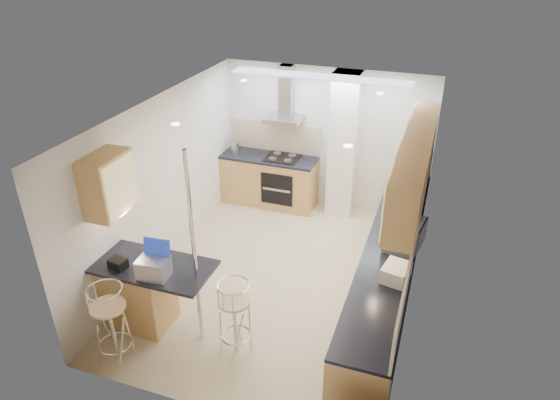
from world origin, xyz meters
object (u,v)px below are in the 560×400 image
(bar_stool_end, at_px, (235,318))
(bread_bin, at_px, (396,273))
(microwave, at_px, (405,235))
(bar_stool_near, at_px, (111,325))
(laptop, at_px, (153,268))

(bar_stool_end, distance_m, bread_bin, 1.92)
(microwave, bearing_deg, bar_stool_near, 133.99)
(laptop, relative_size, bread_bin, 0.99)
(bar_stool_near, distance_m, bar_stool_end, 1.39)
(laptop, relative_size, bar_stool_near, 0.33)
(laptop, bearing_deg, bread_bin, 13.96)
(microwave, relative_size, bar_stool_end, 0.61)
(bar_stool_near, bearing_deg, bread_bin, 6.82)
(bread_bin, bearing_deg, bar_stool_end, -144.22)
(microwave, bearing_deg, bread_bin, -171.58)
(microwave, xyz_separation_m, bread_bin, (-0.01, -0.72, -0.07))
(laptop, distance_m, bar_stool_near, 0.79)
(laptop, xyz_separation_m, bar_stool_near, (-0.33, -0.47, -0.54))
(bar_stool_near, height_order, bar_stool_end, bar_stool_near)
(microwave, bearing_deg, laptop, 130.40)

